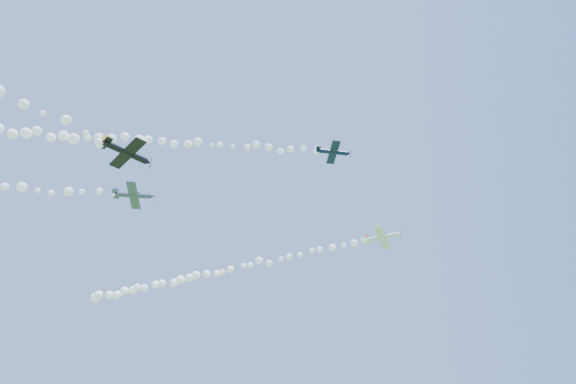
# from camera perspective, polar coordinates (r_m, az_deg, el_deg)

# --- Properties ---
(plane_white) EXTENTS (7.89, 8.35, 2.46)m
(plane_white) POSITION_cam_1_polar(r_m,az_deg,el_deg) (98.59, 11.08, -5.28)
(plane_white) COLOR white
(smoke_trail_white) EXTENTS (70.39, 21.02, 3.27)m
(smoke_trail_white) POSITION_cam_1_polar(r_m,az_deg,el_deg) (111.60, -8.69, -9.43)
(smoke_trail_white) COLOR white
(plane_navy) EXTENTS (6.21, 6.59, 2.18)m
(plane_navy) POSITION_cam_1_polar(r_m,az_deg,el_deg) (80.24, 5.37, 4.74)
(plane_navy) COLOR black
(smoke_trail_navy) EXTENTS (63.55, 17.78, 2.50)m
(smoke_trail_navy) POSITION_cam_1_polar(r_m,az_deg,el_deg) (81.76, -19.35, 5.92)
(smoke_trail_navy) COLOR white
(plane_grey) EXTENTS (7.01, 7.42, 2.03)m
(plane_grey) POSITION_cam_1_polar(r_m,az_deg,el_deg) (82.31, -17.84, -0.36)
(plane_grey) COLOR #3B4656
(plane_black) EXTENTS (5.88, 5.56, 1.72)m
(plane_black) POSITION_cam_1_polar(r_m,az_deg,el_deg) (57.43, -18.52, 4.42)
(plane_black) COLOR black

